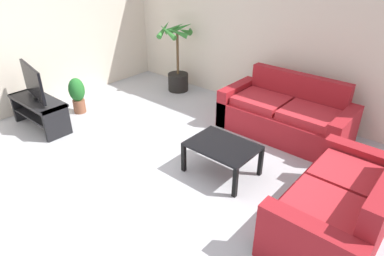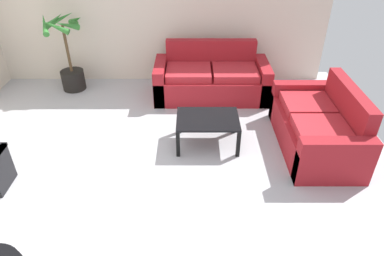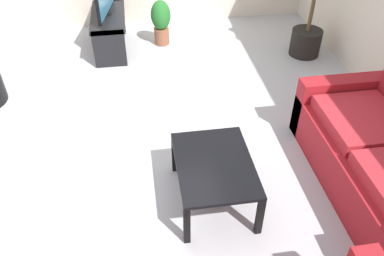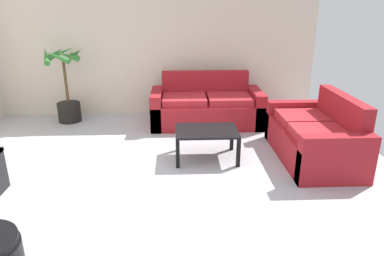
{
  "view_description": "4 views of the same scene",
  "coord_description": "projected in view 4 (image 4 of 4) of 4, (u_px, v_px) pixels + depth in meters",
  "views": [
    {
      "loc": [
        2.83,
        -2.16,
        2.6
      ],
      "look_at": [
        0.48,
        0.56,
        0.65
      ],
      "focal_mm": 31.39,
      "sensor_mm": 36.0,
      "label": 1
    },
    {
      "loc": [
        0.56,
        -3.2,
        2.86
      ],
      "look_at": [
        0.55,
        0.4,
        0.53
      ],
      "focal_mm": 32.3,
      "sensor_mm": 36.0,
      "label": 2
    },
    {
      "loc": [
        3.01,
        0.28,
        2.64
      ],
      "look_at": [
        0.3,
        0.69,
        0.41
      ],
      "focal_mm": 36.81,
      "sensor_mm": 36.0,
      "label": 3
    },
    {
      "loc": [
        0.38,
        -3.69,
        2.06
      ],
      "look_at": [
        0.57,
        0.55,
        0.54
      ],
      "focal_mm": 32.76,
      "sensor_mm": 36.0,
      "label": 4
    }
  ],
  "objects": [
    {
      "name": "wall_back",
      "position": [
        156.0,
        43.0,
        6.52
      ],
      "size": [
        6.0,
        0.06,
        2.7
      ],
      "primitive_type": "cube",
      "color": "beige",
      "rests_on": "ground"
    },
    {
      "name": "coffee_table",
      "position": [
        207.0,
        134.0,
        4.81
      ],
      "size": [
        0.85,
        0.62,
        0.42
      ],
      "color": "black",
      "rests_on": "ground"
    },
    {
      "name": "potted_palm",
      "position": [
        67.0,
        92.0,
        6.3
      ],
      "size": [
        0.78,
        0.75,
        1.36
      ],
      "color": "black",
      "rests_on": "ground"
    },
    {
      "name": "couch_main",
      "position": [
        206.0,
        108.0,
        6.23
      ],
      "size": [
        1.94,
        0.9,
        0.9
      ],
      "color": "maroon",
      "rests_on": "ground"
    },
    {
      "name": "ground_plane",
      "position": [
        146.0,
        187.0,
        4.15
      ],
      "size": [
        6.6,
        6.6,
        0.0
      ],
      "primitive_type": "plane",
      "color": "#B2B2B7"
    },
    {
      "name": "couch_loveseat",
      "position": [
        315.0,
        138.0,
        4.85
      ],
      "size": [
        0.9,
        1.69,
        0.9
      ],
      "color": "maroon",
      "rests_on": "ground"
    }
  ]
}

